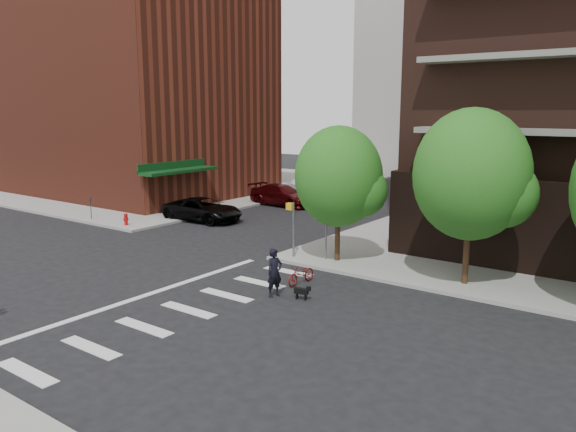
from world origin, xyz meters
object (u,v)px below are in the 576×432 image
object	(u,v)px
scooter	(301,274)
dog_walker	(275,273)
parked_car_black	(203,210)
parked_car_maroon	(282,195)
fire_hydrant	(126,219)
parked_car_silver	(286,193)

from	to	relation	value
scooter	dog_walker	bearing A→B (deg)	-85.98
parked_car_black	parked_car_maroon	xyz separation A→B (m)	(0.57, 7.73, 0.04)
fire_hydrant	parked_car_silver	world-z (taller)	parked_car_silver
parked_car_black	parked_car_maroon	size ratio (longest dim) A/B	0.99
parked_car_silver	dog_walker	bearing A→B (deg)	-147.50
fire_hydrant	parked_car_black	size ratio (longest dim) A/B	0.14
dog_walker	fire_hydrant	bearing A→B (deg)	87.21
parked_car_maroon	scooter	xyz separation A→B (m)	(12.12, -14.88, -0.35)
parked_car_black	dog_walker	bearing A→B (deg)	-129.88
parked_car_black	scooter	bearing A→B (deg)	-124.02
fire_hydrant	scooter	bearing A→B (deg)	-11.01
parked_car_maroon	parked_car_silver	bearing A→B (deg)	27.08
parked_car_maroon	scooter	bearing A→B (deg)	-137.31
fire_hydrant	parked_car_silver	bearing A→B (deg)	79.73
parked_car_silver	scooter	world-z (taller)	parked_car_silver
parked_car_black	parked_car_silver	world-z (taller)	parked_car_black
parked_car_black	dog_walker	world-z (taller)	dog_walker
scooter	dog_walker	size ratio (longest dim) A/B	0.87
dog_walker	parked_car_silver	bearing A→B (deg)	50.15
fire_hydrant	parked_car_maroon	size ratio (longest dim) A/B	0.14
fire_hydrant	scooter	xyz separation A→B (m)	(14.99, -2.92, -0.12)
parked_car_maroon	dog_walker	distance (m)	20.70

